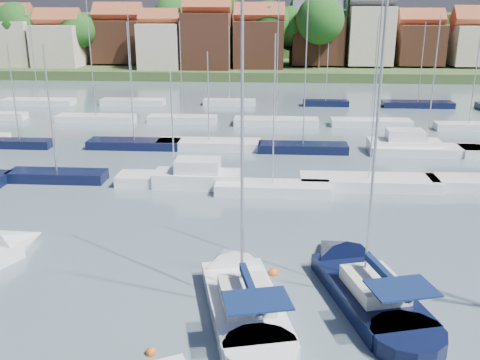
{
  "coord_description": "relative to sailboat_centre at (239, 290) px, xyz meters",
  "views": [
    {
      "loc": [
        0.84,
        -20.25,
        13.66
      ],
      "look_at": [
        -1.55,
        14.0,
        2.53
      ],
      "focal_mm": 40.0,
      "sensor_mm": 36.0,
      "label": 1
    }
  ],
  "objects": [
    {
      "name": "ground",
      "position": [
        0.86,
        36.89,
        -0.35
      ],
      "size": [
        260.0,
        260.0,
        0.0
      ],
      "primitive_type": "plane",
      "color": "#4E5F6A",
      "rests_on": "ground"
    },
    {
      "name": "sailboat_centre",
      "position": [
        0.0,
        0.0,
        0.0
      ],
      "size": [
        5.93,
        12.35,
        16.21
      ],
      "rotation": [
        0.0,
        0.0,
        1.81
      ],
      "color": "silver",
      "rests_on": "ground"
    },
    {
      "name": "sailboat_navy",
      "position": [
        5.93,
        1.5,
        -0.0
      ],
      "size": [
        6.35,
        12.6,
        16.85
      ],
      "rotation": [
        0.0,
        0.0,
        1.84
      ],
      "color": "black",
      "rests_on": "ground"
    },
    {
      "name": "buoy_c",
      "position": [
        -3.27,
        -4.89,
        -0.35
      ],
      "size": [
        0.43,
        0.43,
        0.43
      ],
      "primitive_type": "sphere",
      "color": "#D85914",
      "rests_on": "ground"
    },
    {
      "name": "buoy_e",
      "position": [
        1.7,
        2.4,
        -0.35
      ],
      "size": [
        0.54,
        0.54,
        0.54
      ],
      "primitive_type": "sphere",
      "color": "#D85914",
      "rests_on": "ground"
    },
    {
      "name": "marina_field",
      "position": [
        2.77,
        32.04,
        0.08
      ],
      "size": [
        79.62,
        41.41,
        15.93
      ],
      "color": "silver",
      "rests_on": "ground"
    },
    {
      "name": "far_shore_town",
      "position": [
        3.09,
        129.55,
        4.25
      ],
      "size": [
        212.46,
        90.0,
        22.27
      ],
      "color": "#364F27",
      "rests_on": "ground"
    }
  ]
}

